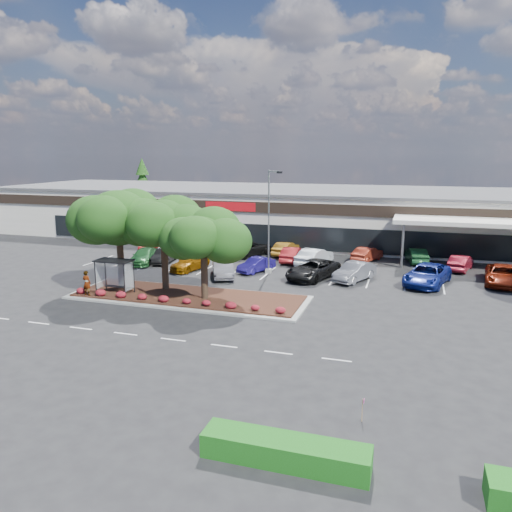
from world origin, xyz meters
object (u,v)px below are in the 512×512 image
(survey_stake, at_px, (363,407))
(car_1, at_px, (165,255))
(light_pole, at_px, (270,229))
(car_0, at_px, (144,256))

(survey_stake, bearing_deg, car_1, 131.74)
(light_pole, bearing_deg, car_0, 178.92)
(car_0, height_order, car_1, car_1)
(light_pole, distance_m, car_1, 11.77)
(light_pole, relative_size, car_0, 1.86)
(light_pole, relative_size, car_1, 2.11)
(survey_stake, bearing_deg, light_pole, 114.54)
(light_pole, bearing_deg, car_1, 174.24)
(car_0, bearing_deg, car_1, 15.18)
(car_0, bearing_deg, light_pole, -12.61)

